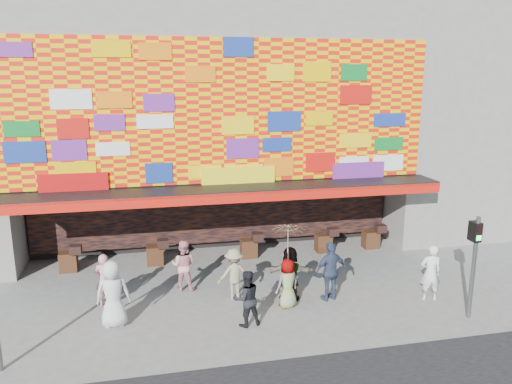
% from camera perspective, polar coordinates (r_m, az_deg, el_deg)
% --- Properties ---
extents(ground, '(90.00, 90.00, 0.00)m').
position_cam_1_polar(ground, '(14.89, -1.09, -13.85)').
color(ground, slate).
rests_on(ground, ground).
extents(shop_building, '(15.20, 9.40, 10.00)m').
position_cam_1_polar(shop_building, '(21.40, -5.49, 9.03)').
color(shop_building, gray).
rests_on(shop_building, ground).
extents(neighbor_right, '(11.00, 8.00, 12.00)m').
position_cam_1_polar(neighbor_right, '(26.16, 24.62, 10.35)').
color(neighbor_right, gray).
rests_on(neighbor_right, ground).
extents(signal_right, '(0.22, 0.20, 3.00)m').
position_cam_1_polar(signal_right, '(15.28, 23.71, -6.72)').
color(signal_right, '#59595B').
rests_on(signal_right, ground).
extents(ped_a, '(0.93, 0.62, 1.89)m').
position_cam_1_polar(ped_a, '(14.46, -16.03, -11.11)').
color(ped_a, silver).
rests_on(ped_a, ground).
extents(ped_b, '(0.68, 0.52, 1.64)m').
position_cam_1_polar(ped_b, '(15.75, -16.92, -9.61)').
color(ped_b, pink).
rests_on(ped_b, ground).
extents(ped_c, '(0.87, 0.74, 1.60)m').
position_cam_1_polar(ped_c, '(14.00, -1.09, -12.05)').
color(ped_c, black).
rests_on(ped_c, ground).
extents(ped_d, '(1.11, 0.74, 1.61)m').
position_cam_1_polar(ped_d, '(15.59, -2.53, -9.32)').
color(ped_d, gray).
rests_on(ped_d, ground).
extents(ped_e, '(1.17, 0.69, 1.88)m').
position_cam_1_polar(ped_e, '(15.59, 8.53, -8.93)').
color(ped_e, '#34405C').
rests_on(ped_e, ground).
extents(ped_f, '(1.66, 0.87, 1.71)m').
position_cam_1_polar(ped_f, '(15.50, 3.89, -9.28)').
color(ped_f, gray).
rests_on(ped_f, ground).
extents(ped_g, '(0.85, 0.70, 1.50)m').
position_cam_1_polar(ped_g, '(15.06, 3.64, -10.39)').
color(ped_g, gray).
rests_on(ped_g, ground).
extents(ped_h, '(0.71, 0.53, 1.78)m').
position_cam_1_polar(ped_h, '(16.35, 19.34, -8.68)').
color(ped_h, silver).
rests_on(ped_h, ground).
extents(ped_i, '(0.97, 0.87, 1.65)m').
position_cam_1_polar(ped_i, '(16.35, -8.29, -8.27)').
color(ped_i, pink).
rests_on(ped_i, ground).
extents(parasol, '(1.13, 1.14, 1.83)m').
position_cam_1_polar(parasol, '(14.56, 3.72, -5.38)').
color(parasol, '#FBE69E').
rests_on(parasol, ground).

